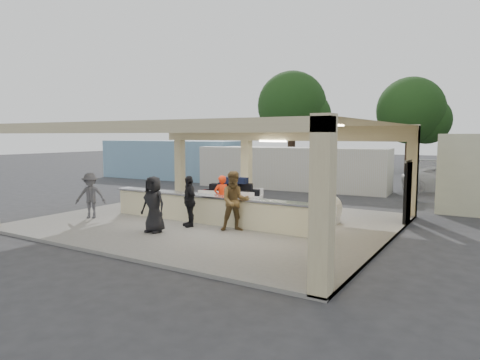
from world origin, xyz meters
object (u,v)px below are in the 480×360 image
Objects in this scene: baggage_counter at (207,209)px; drum_fan at (330,208)px; baggage_handler at (222,197)px; passenger_d at (154,204)px; container_white at (290,168)px; container_blue at (169,160)px; passenger_a at (235,201)px; car_white_a at (457,180)px; passenger_c at (91,196)px; passenger_b at (189,201)px; luggage_cart at (231,193)px; car_dark at (467,178)px.

drum_fan is at bearing 30.82° from baggage_counter.
baggage_handler is 2.93m from passenger_d.
container_white is (-1.85, 10.93, 0.63)m from baggage_counter.
drum_fan is 0.09× the size of container_blue.
passenger_a is at bearing 77.04° from baggage_handler.
car_white_a is at bearing 63.90° from passenger_d.
container_white is at bearing 42.42° from passenger_c.
passenger_c is at bearing -135.04° from passenger_b.
passenger_d is (0.02, -4.53, 0.16)m from luggage_cart.
drum_fan is 0.61× the size of baggage_handler.
container_blue reaches higher than luggage_cart.
luggage_cart reaches higher than drum_fan.
passenger_a is 0.36× the size of car_white_a.
passenger_c is 0.16× the size of container_blue.
container_blue reaches higher than passenger_c.
passenger_a is (1.51, -0.58, 0.47)m from baggage_counter.
passenger_a is 1.69m from passenger_b.
container_blue is at bearing 114.19° from car_dark.
car_white_a is 1.17× the size of car_dark.
passenger_a reaches higher than baggage_handler.
luggage_cart is 1.81m from baggage_handler.
baggage_counter reaches higher than drum_fan.
container_white reaches higher than passenger_b.
baggage_counter is 5.13× the size of baggage_handler.
car_white_a reaches higher than baggage_counter.
passenger_b is (-1.67, -0.21, -0.10)m from passenger_a.
baggage_counter is 3.18× the size of luggage_cart.
passenger_a is at bearing 157.75° from car_white_a.
passenger_b is at bearing -96.13° from luggage_cart.
passenger_a is 11.98m from container_white.
passenger_b is at bearing 169.41° from car_dark.
container_blue is at bearing 98.60° from passenger_a.
passenger_a reaches higher than luggage_cart.
luggage_cart is at bearing 132.12° from passenger_b.
car_white_a is at bearing 30.50° from passenger_a.
luggage_cart is 1.55× the size of passenger_c.
passenger_d reaches higher than luggage_cart.
passenger_c is at bearing 142.08° from car_white_a.
car_white_a is 0.47× the size of container_white.
container_blue reaches higher than passenger_a.
container_blue is at bearing 128.73° from passenger_d.
passenger_c is 12.67m from container_white.
luggage_cart is 0.23× the size of container_white.
luggage_cart is 3.30m from passenger_b.
passenger_a is at bearing -69.19° from luggage_cart.
passenger_b is at bearing -85.43° from container_white.
passenger_d is (-2.09, -1.47, -0.07)m from passenger_a.
passenger_d is at bearing -114.60° from drum_fan.
passenger_c reaches higher than car_dark.
car_dark is 0.40× the size of container_white.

